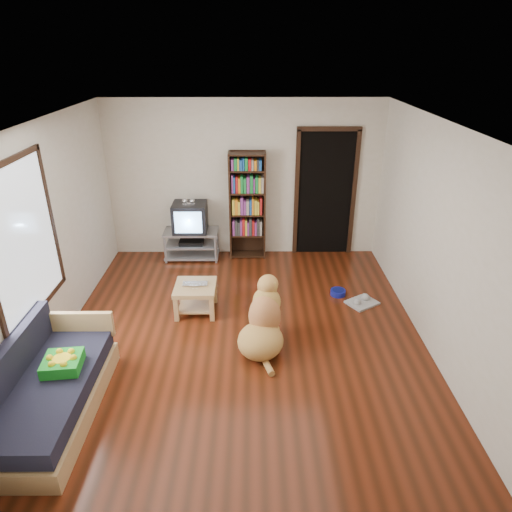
{
  "coord_description": "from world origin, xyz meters",
  "views": [
    {
      "loc": [
        0.14,
        -4.85,
        3.36
      ],
      "look_at": [
        0.18,
        0.39,
        0.9
      ],
      "focal_mm": 32.0,
      "sensor_mm": 36.0,
      "label": 1
    }
  ],
  "objects_px": {
    "grey_rag": "(362,303)",
    "coffee_table": "(196,293)",
    "green_cushion": "(63,363)",
    "sofa": "(47,393)",
    "tv_stand": "(192,243)",
    "dog_bowl": "(338,292)",
    "crt_tv": "(190,217)",
    "laptop": "(195,286)",
    "dog": "(264,323)",
    "bookshelf": "(247,200)"
  },
  "relations": [
    {
      "from": "grey_rag",
      "to": "dog",
      "type": "distance_m",
      "value": 1.75
    },
    {
      "from": "laptop",
      "to": "tv_stand",
      "type": "xyz_separation_m",
      "value": [
        -0.26,
        1.75,
        -0.14
      ]
    },
    {
      "from": "tv_stand",
      "to": "crt_tv",
      "type": "distance_m",
      "value": 0.47
    },
    {
      "from": "tv_stand",
      "to": "crt_tv",
      "type": "height_order",
      "value": "crt_tv"
    },
    {
      "from": "coffee_table",
      "to": "dog",
      "type": "xyz_separation_m",
      "value": [
        0.9,
        -0.79,
        0.04
      ]
    },
    {
      "from": "laptop",
      "to": "dog_bowl",
      "type": "distance_m",
      "value": 2.11
    },
    {
      "from": "bookshelf",
      "to": "laptop",
      "type": "bearing_deg",
      "value": -110.47
    },
    {
      "from": "green_cushion",
      "to": "dog",
      "type": "height_order",
      "value": "dog"
    },
    {
      "from": "dog",
      "to": "dog_bowl",
      "type": "bearing_deg",
      "value": 47.44
    },
    {
      "from": "bookshelf",
      "to": "sofa",
      "type": "xyz_separation_m",
      "value": [
        -1.92,
        -3.72,
        -0.74
      ]
    },
    {
      "from": "tv_stand",
      "to": "crt_tv",
      "type": "xyz_separation_m",
      "value": [
        0.0,
        0.02,
        0.47
      ]
    },
    {
      "from": "green_cushion",
      "to": "coffee_table",
      "type": "bearing_deg",
      "value": 51.0
    },
    {
      "from": "green_cushion",
      "to": "coffee_table",
      "type": "relative_size",
      "value": 0.65
    },
    {
      "from": "green_cushion",
      "to": "dog",
      "type": "distance_m",
      "value": 2.23
    },
    {
      "from": "dog_bowl",
      "to": "sofa",
      "type": "bearing_deg",
      "value": -144.36
    },
    {
      "from": "grey_rag",
      "to": "sofa",
      "type": "distance_m",
      "value": 4.13
    },
    {
      "from": "tv_stand",
      "to": "bookshelf",
      "type": "height_order",
      "value": "bookshelf"
    },
    {
      "from": "crt_tv",
      "to": "dog",
      "type": "distance_m",
      "value": 2.82
    },
    {
      "from": "grey_rag",
      "to": "crt_tv",
      "type": "xyz_separation_m",
      "value": [
        -2.59,
        1.57,
        0.73
      ]
    },
    {
      "from": "green_cushion",
      "to": "dog_bowl",
      "type": "height_order",
      "value": "green_cushion"
    },
    {
      "from": "coffee_table",
      "to": "dog",
      "type": "distance_m",
      "value": 1.2
    },
    {
      "from": "laptop",
      "to": "tv_stand",
      "type": "height_order",
      "value": "tv_stand"
    },
    {
      "from": "green_cushion",
      "to": "dog",
      "type": "xyz_separation_m",
      "value": [
        2.01,
        0.94,
        -0.16
      ]
    },
    {
      "from": "crt_tv",
      "to": "laptop",
      "type": "bearing_deg",
      "value": -81.63
    },
    {
      "from": "bookshelf",
      "to": "sofa",
      "type": "height_order",
      "value": "bookshelf"
    },
    {
      "from": "dog_bowl",
      "to": "sofa",
      "type": "xyz_separation_m",
      "value": [
        -3.26,
        -2.34,
        0.22
      ]
    },
    {
      "from": "laptop",
      "to": "bookshelf",
      "type": "height_order",
      "value": "bookshelf"
    },
    {
      "from": "sofa",
      "to": "coffee_table",
      "type": "xyz_separation_m",
      "value": [
        1.23,
        1.91,
        0.02
      ]
    },
    {
      "from": "dog_bowl",
      "to": "crt_tv",
      "type": "relative_size",
      "value": 0.38
    },
    {
      "from": "bookshelf",
      "to": "green_cushion",
      "type": "bearing_deg",
      "value": -116.91
    },
    {
      "from": "tv_stand",
      "to": "laptop",
      "type": "bearing_deg",
      "value": -81.53
    },
    {
      "from": "grey_rag",
      "to": "tv_stand",
      "type": "bearing_deg",
      "value": 149.17
    },
    {
      "from": "crt_tv",
      "to": "coffee_table",
      "type": "height_order",
      "value": "crt_tv"
    },
    {
      "from": "bookshelf",
      "to": "dog",
      "type": "distance_m",
      "value": 2.7
    },
    {
      "from": "grey_rag",
      "to": "coffee_table",
      "type": "distance_m",
      "value": 2.35
    },
    {
      "from": "dog_bowl",
      "to": "crt_tv",
      "type": "xyz_separation_m",
      "value": [
        -2.29,
        1.32,
        0.7
      ]
    },
    {
      "from": "green_cushion",
      "to": "dog_bowl",
      "type": "xyz_separation_m",
      "value": [
        3.14,
        2.16,
        -0.44
      ]
    },
    {
      "from": "bookshelf",
      "to": "coffee_table",
      "type": "relative_size",
      "value": 3.27
    },
    {
      "from": "green_cushion",
      "to": "tv_stand",
      "type": "height_order",
      "value": "green_cushion"
    },
    {
      "from": "laptop",
      "to": "dog_bowl",
      "type": "xyz_separation_m",
      "value": [
        2.03,
        0.46,
        -0.37
      ]
    },
    {
      "from": "dog_bowl",
      "to": "crt_tv",
      "type": "bearing_deg",
      "value": 150.09
    },
    {
      "from": "tv_stand",
      "to": "sofa",
      "type": "xyz_separation_m",
      "value": [
        -0.97,
        -3.63,
        -0.01
      ]
    },
    {
      "from": "green_cushion",
      "to": "sofa",
      "type": "bearing_deg",
      "value": -131.16
    },
    {
      "from": "green_cushion",
      "to": "grey_rag",
      "type": "bearing_deg",
      "value": 22.76
    },
    {
      "from": "dog",
      "to": "bookshelf",
      "type": "bearing_deg",
      "value": 94.71
    },
    {
      "from": "dog",
      "to": "coffee_table",
      "type": "bearing_deg",
      "value": 138.77
    },
    {
      "from": "crt_tv",
      "to": "coffee_table",
      "type": "relative_size",
      "value": 1.05
    },
    {
      "from": "dog_bowl",
      "to": "coffee_table",
      "type": "height_order",
      "value": "coffee_table"
    },
    {
      "from": "crt_tv",
      "to": "sofa",
      "type": "relative_size",
      "value": 0.32
    },
    {
      "from": "dog_bowl",
      "to": "coffee_table",
      "type": "bearing_deg",
      "value": -168.05
    }
  ]
}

